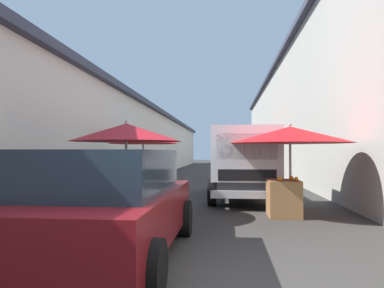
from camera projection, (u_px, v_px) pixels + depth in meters
The scene contains 12 objects.
ground at pixel (215, 182), 16.61m from camera, with size 90.00×90.00×0.00m, color #33302D.
building_left_whitewash at pixel (88, 141), 19.58m from camera, with size 49.80×7.50×4.00m.
building_right_concrete at pixel (354, 113), 18.23m from camera, with size 49.80×7.50×6.78m.
fruit_stall_far_left at pixel (143, 146), 11.14m from camera, with size 2.17×2.17×2.14m.
fruit_stall_far_right at pixel (249, 147), 20.14m from camera, with size 2.38×2.38×2.21m.
fruit_stall_mid_lane at pixel (289, 143), 8.02m from camera, with size 2.75×2.75×2.08m.
fruit_stall_near_left at pixel (127, 142), 7.65m from camera, with size 2.38×2.38×2.11m.
hatchback_car at pixel (110, 203), 4.77m from camera, with size 3.91×1.93×1.45m.
delivery_truck at pixel (244, 165), 10.00m from camera, with size 4.92×1.98×2.08m.
vendor_by_crates at pixel (167, 161), 20.14m from camera, with size 0.55×0.41×1.57m.
vendor_in_shade at pixel (238, 166), 13.54m from camera, with size 0.45×0.50×1.56m.
parked_scooter at pixel (163, 172), 17.48m from camera, with size 1.69×0.32×1.14m.
Camera 1 is at (-3.17, -0.56, 1.43)m, focal length 33.31 mm.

